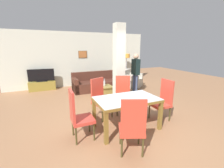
% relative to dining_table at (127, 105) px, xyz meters
% --- Properties ---
extents(ground_plane, '(18.00, 18.00, 0.00)m').
position_rel_dining_table_xyz_m(ground_plane, '(0.00, 0.00, -0.61)').
color(ground_plane, '#986A48').
extents(back_wall, '(7.20, 0.09, 2.70)m').
position_rel_dining_table_xyz_m(back_wall, '(0.00, 4.83, 0.74)').
color(back_wall, silver).
rests_on(back_wall, ground_plane).
extents(divider_pillar, '(0.33, 0.30, 2.70)m').
position_rel_dining_table_xyz_m(divider_pillar, '(0.57, 1.58, 0.74)').
color(divider_pillar, silver).
rests_on(divider_pillar, ground_plane).
extents(dining_table, '(1.50, 0.91, 0.77)m').
position_rel_dining_table_xyz_m(dining_table, '(0.00, 0.00, 0.00)').
color(dining_table, brown).
rests_on(dining_table, ground_plane).
extents(dining_chair_far_left, '(0.61, 0.61, 1.12)m').
position_rel_dining_table_xyz_m(dining_chair_far_left, '(-0.37, 0.85, -0.02)').
color(dining_chair_far_left, '#C54030').
rests_on(dining_chair_far_left, ground_plane).
extents(dining_chair_near_left, '(0.60, 0.60, 1.12)m').
position_rel_dining_table_xyz_m(dining_chair_near_left, '(-0.37, -0.87, -0.02)').
color(dining_chair_near_left, '#C83D2B').
rests_on(dining_chair_near_left, ground_plane).
extents(dining_chair_head_right, '(0.46, 0.46, 1.12)m').
position_rel_dining_table_xyz_m(dining_chair_head_right, '(1.13, 0.00, -0.02)').
color(dining_chair_head_right, '#C84030').
rests_on(dining_chair_head_right, ground_plane).
extents(dining_chair_head_left, '(0.46, 0.46, 1.12)m').
position_rel_dining_table_xyz_m(dining_chair_head_left, '(-1.17, 0.00, -0.02)').
color(dining_chair_head_left, '#C93C30').
rests_on(dining_chair_head_left, ground_plane).
extents(dining_chair_far_right, '(0.60, 0.60, 1.12)m').
position_rel_dining_table_xyz_m(dining_chair_far_right, '(0.37, 0.88, -0.02)').
color(dining_chair_far_right, '#C53E2A').
rests_on(dining_chair_far_right, ground_plane).
extents(sofa, '(2.15, 0.94, 0.83)m').
position_rel_dining_table_xyz_m(sofa, '(0.41, 3.61, -0.32)').
color(sofa, '#4E291E').
rests_on(sofa, ground_plane).
extents(armchair, '(1.22, 1.21, 0.86)m').
position_rel_dining_table_xyz_m(armchair, '(2.22, 3.43, -0.31)').
color(armchair, '#B6B1A1').
rests_on(armchair, ground_plane).
extents(coffee_table, '(0.65, 0.57, 0.44)m').
position_rel_dining_table_xyz_m(coffee_table, '(0.35, 2.47, -0.38)').
color(coffee_table, olive).
rests_on(coffee_table, ground_plane).
extents(bottle, '(0.08, 0.08, 0.29)m').
position_rel_dining_table_xyz_m(bottle, '(0.40, 2.52, -0.05)').
color(bottle, '#B2B7BC').
rests_on(bottle, coffee_table).
extents(tv_stand, '(1.15, 0.40, 0.41)m').
position_rel_dining_table_xyz_m(tv_stand, '(-1.92, 4.55, -0.40)').
color(tv_stand, olive).
rests_on(tv_stand, ground_plane).
extents(tv_screen, '(1.12, 0.25, 0.58)m').
position_rel_dining_table_xyz_m(tv_screen, '(-1.92, 4.55, 0.09)').
color(tv_screen, black).
rests_on(tv_screen, tv_stand).
extents(floor_lamp, '(0.37, 0.37, 1.61)m').
position_rel_dining_table_xyz_m(floor_lamp, '(2.41, 4.34, 0.76)').
color(floor_lamp, '#B7B7BC').
rests_on(floor_lamp, ground_plane).
extents(standing_person, '(0.24, 0.39, 1.70)m').
position_rel_dining_table_xyz_m(standing_person, '(1.77, 2.38, 0.38)').
color(standing_person, '#404F73').
rests_on(standing_person, ground_plane).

